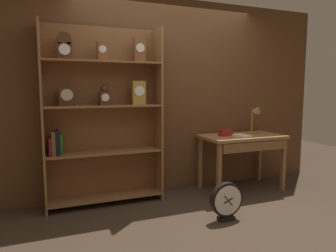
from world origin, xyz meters
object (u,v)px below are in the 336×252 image
(desk_lamp, at_px, (257,114))
(open_repair_manual, at_px, (242,136))
(round_clock_large, at_px, (226,201))
(toolbox_small, at_px, (226,133))
(bookshelf, at_px, (101,114))
(workbench, at_px, (243,143))

(desk_lamp, height_order, open_repair_manual, desk_lamp)
(round_clock_large, bearing_deg, desk_lamp, 40.16)
(toolbox_small, bearing_deg, desk_lamp, 1.34)
(desk_lamp, bearing_deg, bookshelf, 176.38)
(round_clock_large, bearing_deg, workbench, 46.47)
(workbench, height_order, toolbox_small, toolbox_small)
(workbench, bearing_deg, desk_lamp, 13.78)
(workbench, distance_m, round_clock_large, 1.18)
(bookshelf, bearing_deg, workbench, -6.05)
(toolbox_small, bearing_deg, open_repair_manual, -39.62)
(workbench, xyz_separation_m, open_repair_manual, (-0.08, -0.09, 0.11))
(desk_lamp, height_order, round_clock_large, desk_lamp)
(bookshelf, relative_size, open_repair_manual, 9.76)
(bookshelf, distance_m, round_clock_large, 1.76)
(bookshelf, bearing_deg, open_repair_manual, -8.97)
(open_repair_manual, bearing_deg, workbench, 34.12)
(bookshelf, relative_size, desk_lamp, 4.98)
(bookshelf, height_order, toolbox_small, bookshelf)
(desk_lamp, distance_m, round_clock_large, 1.57)
(toolbox_small, bearing_deg, workbench, -11.95)
(workbench, distance_m, desk_lamp, 0.47)
(bookshelf, height_order, open_repair_manual, bookshelf)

